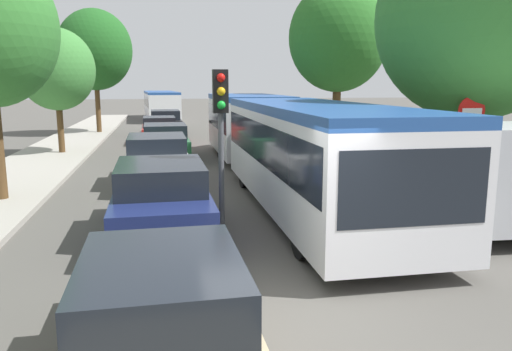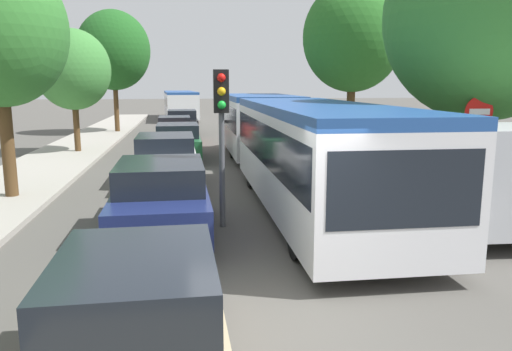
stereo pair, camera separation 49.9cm
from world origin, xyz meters
name	(u,v)px [view 2 (the right image)]	position (x,y,z in m)	size (l,w,h in m)	color
ground_plane	(286,323)	(0.00, 0.00, 0.00)	(200.00, 200.00, 0.00)	#4F4C47
kerb_strip_left	(81,146)	(-6.44, 19.62, 0.07)	(3.20, 49.24, 0.14)	#9E998E
articulated_bus	(286,135)	(1.87, 9.41, 1.52)	(2.72, 17.79, 2.64)	silver
city_bus_rear	(180,103)	(-1.70, 39.25, 1.41)	(3.18, 11.44, 2.43)	silver
queued_car_tan	(138,318)	(-1.79, -1.06, 0.72)	(1.78, 4.09, 1.41)	tan
queued_car_navy	(161,197)	(-1.78, 4.30, 0.78)	(1.94, 4.44, 1.54)	navy
queued_car_white	(166,159)	(-1.89, 9.80, 0.78)	(1.94, 4.45, 1.54)	white
queued_car_green	(178,141)	(-1.58, 14.81, 0.75)	(1.87, 4.30, 1.49)	#236638
queued_car_red	(175,130)	(-1.83, 20.53, 0.72)	(1.80, 4.13, 1.43)	#B21E19
queued_car_black	(182,122)	(-1.46, 25.37, 0.77)	(1.91, 4.38, 1.51)	black
white_van	(487,181)	(4.51, 2.77, 1.24)	(5.10, 2.23, 2.31)	#B7BABF
traffic_light	(221,113)	(-0.49, 4.62, 2.50)	(0.32, 0.36, 3.40)	#56595E
no_entry_sign	(477,137)	(5.50, 4.79, 1.88)	(0.70, 0.08, 2.82)	#56595E
direction_sign_post	(456,104)	(6.30, 7.23, 2.55)	(0.21, 1.40, 3.60)	#56595E
tree_left_far	(74,72)	(-6.01, 17.10, 3.62)	(3.23, 3.23, 5.46)	#51381E
tree_left_distant	(115,52)	(-5.44, 26.57, 5.01)	(4.47, 4.47, 7.57)	#51381E
tree_right_near	(487,22)	(6.38, 6.18, 4.64)	(5.12, 5.12, 7.41)	#51381E
tree_right_mid	(351,40)	(6.28, 16.46, 5.05)	(4.52, 4.52, 7.64)	#51381E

